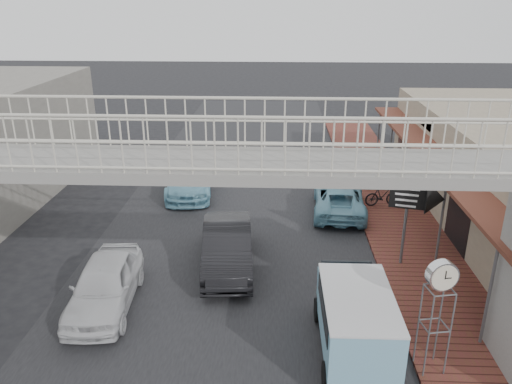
# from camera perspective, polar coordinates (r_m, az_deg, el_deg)

# --- Properties ---
(ground) EXTENTS (120.00, 120.00, 0.00)m
(ground) POSITION_cam_1_polar(r_m,az_deg,el_deg) (16.23, -3.52, -9.81)
(ground) COLOR black
(ground) RESTS_ON ground
(road_strip) EXTENTS (10.00, 60.00, 0.01)m
(road_strip) POSITION_cam_1_polar(r_m,az_deg,el_deg) (16.23, -3.52, -9.80)
(road_strip) COLOR black
(road_strip) RESTS_ON ground
(sidewalk) EXTENTS (3.00, 40.00, 0.10)m
(sidewalk) POSITION_cam_1_polar(r_m,az_deg,el_deg) (19.39, 17.00, -5.17)
(sidewalk) COLOR brown
(sidewalk) RESTS_ON ground
(footbridge) EXTENTS (16.40, 2.40, 6.34)m
(footbridge) POSITION_cam_1_polar(r_m,az_deg,el_deg) (11.22, -5.99, -6.35)
(footbridge) COLOR gray
(footbridge) RESTS_ON ground
(white_hatchback) EXTENTS (1.94, 4.23, 1.41)m
(white_hatchback) POSITION_cam_1_polar(r_m,az_deg,el_deg) (15.18, -16.90, -10.07)
(white_hatchback) COLOR silver
(white_hatchback) RESTS_ON ground
(dark_sedan) EXTENTS (1.97, 4.62, 1.48)m
(dark_sedan) POSITION_cam_1_polar(r_m,az_deg,el_deg) (16.54, -3.31, -6.24)
(dark_sedan) COLOR black
(dark_sedan) RESTS_ON ground
(angkot_curb) EXTENTS (2.35, 4.57, 1.23)m
(angkot_curb) POSITION_cam_1_polar(r_m,az_deg,el_deg) (21.05, 9.47, -0.70)
(angkot_curb) COLOR #6EAABF
(angkot_curb) RESTS_ON ground
(angkot_far) EXTENTS (2.50, 5.07, 1.42)m
(angkot_far) POSITION_cam_1_polar(r_m,az_deg,el_deg) (23.14, -7.60, 1.68)
(angkot_far) COLOR #73B0C7
(angkot_far) RESTS_ON ground
(angkot_van) EXTENTS (1.75, 3.76, 1.84)m
(angkot_van) POSITION_cam_1_polar(r_m,az_deg,el_deg) (12.74, 11.31, -13.58)
(angkot_van) COLOR black
(angkot_van) RESTS_ON ground
(motorcycle_near) EXTENTS (2.06, 1.03, 1.04)m
(motorcycle_near) POSITION_cam_1_polar(r_m,az_deg,el_deg) (23.83, 14.40, 1.53)
(motorcycle_near) COLOR black
(motorcycle_near) RESTS_ON sidewalk
(motorcycle_far) EXTENTS (1.59, 0.71, 0.92)m
(motorcycle_far) POSITION_cam_1_polar(r_m,az_deg,el_deg) (21.88, 14.26, -0.38)
(motorcycle_far) COLOR black
(motorcycle_far) RESTS_ON sidewalk
(street_clock) EXTENTS (0.74, 0.65, 2.88)m
(street_clock) POSITION_cam_1_polar(r_m,az_deg,el_deg) (12.00, 20.41, -9.47)
(street_clock) COLOR #59595B
(street_clock) RESTS_ON sidewalk
(arrow_sign) EXTENTS (1.77, 1.17, 2.94)m
(arrow_sign) POSITION_cam_1_polar(r_m,az_deg,el_deg) (16.61, 19.47, -0.79)
(arrow_sign) COLOR #59595B
(arrow_sign) RESTS_ON sidewalk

